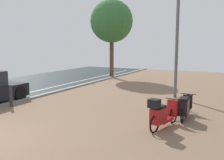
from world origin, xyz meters
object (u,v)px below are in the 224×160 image
(scooter_near, at_px, (184,107))
(bollard_far, at_px, (11,96))
(scooter_mid, at_px, (161,114))
(lamp_post, at_px, (177,24))
(street_tree, at_px, (112,21))

(scooter_near, relative_size, bollard_far, 2.01)
(bollard_far, bearing_deg, scooter_near, 12.36)
(scooter_mid, bearing_deg, lamp_post, 98.24)
(street_tree, height_order, bollard_far, street_tree)
(scooter_near, xyz_separation_m, scooter_mid, (-0.39, -1.34, 0.05))
(lamp_post, bearing_deg, bollard_far, -139.08)
(scooter_mid, distance_m, bollard_far, 6.03)
(lamp_post, bearing_deg, scooter_mid, -81.76)
(scooter_near, bearing_deg, scooter_mid, -106.32)
(scooter_near, relative_size, scooter_mid, 1.03)
(lamp_post, bearing_deg, scooter_near, -71.95)
(scooter_mid, relative_size, lamp_post, 0.28)
(scooter_mid, xyz_separation_m, bollard_far, (-6.03, -0.07, -0.01))
(lamp_post, height_order, bollard_far, lamp_post)
(scooter_mid, distance_m, street_tree, 12.25)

